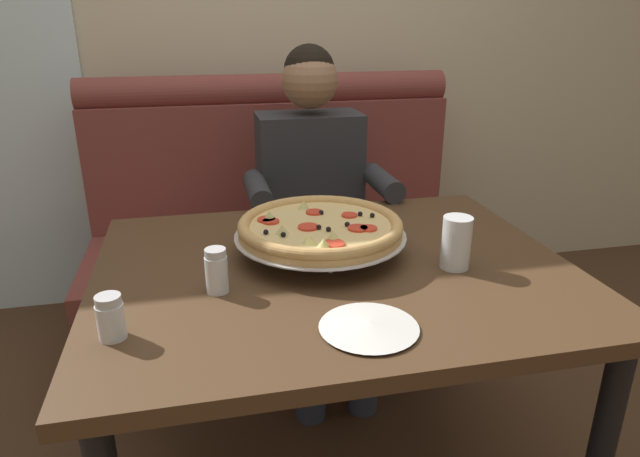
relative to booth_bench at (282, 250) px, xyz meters
name	(u,v)px	position (x,y,z in m)	size (l,w,h in m)	color
back_wall_with_window	(258,8)	(0.00, 0.57, 1.00)	(6.00, 0.12, 2.80)	beige
booth_bench	(282,250)	(0.00, 0.00, 0.00)	(1.62, 0.78, 1.13)	brown
dining_table	(334,294)	(0.00, -0.96, 0.27)	(1.23, 0.99, 0.75)	#4C331E
diner_main	(315,199)	(0.10, -0.27, 0.31)	(0.54, 0.64, 1.27)	#2D3342
pizza	(320,228)	(-0.02, -0.88, 0.43)	(0.47, 0.47, 0.11)	silver
shaker_pepper_flakes	(217,274)	(-0.31, -1.05, 0.40)	(0.05, 0.05, 0.11)	white
shaker_parmesan	(111,320)	(-0.53, -1.21, 0.40)	(0.06, 0.06, 0.10)	white
plate_near_left	(369,325)	(-0.01, -1.29, 0.37)	(0.21, 0.21, 0.02)	white
drinking_glass	(456,246)	(0.30, -1.04, 0.42)	(0.08, 0.08, 0.14)	silver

